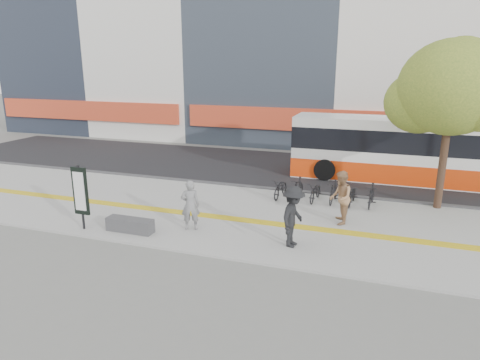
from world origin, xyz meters
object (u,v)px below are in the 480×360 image
(signboard, at_px, (80,192))
(street_tree, at_px, (451,90))
(pedestrian_dark, at_px, (293,217))
(bench, at_px, (130,225))
(seated_woman, at_px, (190,205))
(bus, at_px, (412,152))
(pedestrian_tan, at_px, (340,198))

(signboard, relative_size, street_tree, 0.35)
(signboard, xyz_separation_m, pedestrian_dark, (6.89, 0.92, -0.35))
(bench, xyz_separation_m, seated_woman, (1.80, 0.84, 0.62))
(bus, bearing_deg, seated_woman, -128.84)
(bench, xyz_separation_m, pedestrian_dark, (5.29, 0.61, 0.71))
(pedestrian_dark, bearing_deg, pedestrian_tan, -16.89)
(street_tree, distance_m, pedestrian_dark, 7.85)
(signboard, height_order, pedestrian_tan, signboard)
(seated_woman, bearing_deg, bus, -151.75)
(pedestrian_dark, bearing_deg, bus, -13.48)
(bench, xyz_separation_m, pedestrian_tan, (6.42, 3.00, 0.70))
(bench, distance_m, seated_woman, 2.08)
(signboard, relative_size, pedestrian_tan, 1.19)
(bus, bearing_deg, pedestrian_dark, -111.84)
(seated_woman, height_order, pedestrian_dark, pedestrian_dark)
(pedestrian_tan, bearing_deg, signboard, -77.79)
(signboard, distance_m, bus, 14.53)
(pedestrian_dark, bearing_deg, bench, 104.95)
(street_tree, height_order, bus, street_tree)
(street_tree, height_order, pedestrian_tan, street_tree)
(pedestrian_dark, bearing_deg, street_tree, -31.32)
(signboard, distance_m, street_tree, 13.40)
(pedestrian_tan, bearing_deg, pedestrian_dark, -35.44)
(signboard, bearing_deg, pedestrian_dark, 7.57)
(pedestrian_tan, bearing_deg, seated_woman, -75.12)
(bench, bearing_deg, pedestrian_tan, 25.04)
(bench, height_order, street_tree, street_tree)
(signboard, xyz_separation_m, street_tree, (11.38, 6.33, 3.15))
(bench, bearing_deg, seated_woman, 24.96)
(bus, distance_m, pedestrian_dark, 9.80)
(bench, relative_size, pedestrian_dark, 0.86)
(bus, bearing_deg, street_tree, -77.06)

